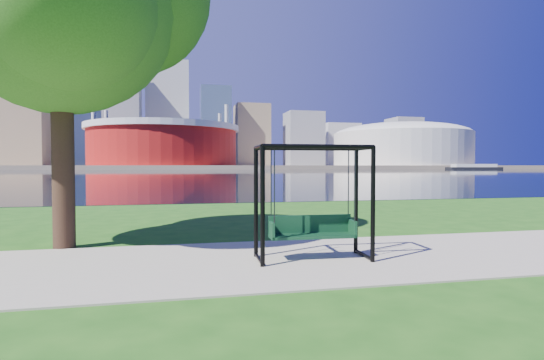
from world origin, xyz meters
name	(u,v)px	position (x,y,z in m)	size (l,w,h in m)	color
ground	(275,255)	(0.00, 0.00, 0.00)	(900.00, 900.00, 0.00)	#1E5114
path	(281,260)	(0.00, -0.50, 0.01)	(120.00, 4.00, 0.03)	#9E937F
river	(186,173)	(0.00, 102.00, 0.01)	(900.00, 180.00, 0.02)	black
far_bank	(181,167)	(0.00, 306.00, 1.00)	(900.00, 228.00, 2.00)	#937F60
stadium	(164,143)	(-10.00, 235.00, 14.23)	(83.00, 83.00, 32.00)	maroon
arena	(401,143)	(135.00, 235.00, 15.87)	(84.00, 84.00, 26.56)	beige
skyline	(175,120)	(-4.27, 319.39, 35.89)	(392.00, 66.00, 96.50)	gray
swing	(312,205)	(0.60, -0.57, 1.06)	(2.17, 1.01, 2.19)	black
barge	(474,167)	(144.47, 179.72, 1.22)	(27.62, 10.48, 2.69)	black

